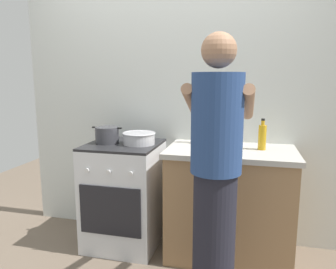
{
  "coord_description": "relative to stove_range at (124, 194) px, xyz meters",
  "views": [
    {
      "loc": [
        0.66,
        -2.34,
        1.45
      ],
      "look_at": [
        0.05,
        0.12,
        1.0
      ],
      "focal_mm": 34.26,
      "sensor_mm": 36.0,
      "label": 1
    }
  ],
  "objects": [
    {
      "name": "utensil_crock",
      "position": [
        0.67,
        0.18,
        0.55
      ],
      "size": [
        0.1,
        0.1,
        0.33
      ],
      "color": "silver",
      "rests_on": "countertop"
    },
    {
      "name": "mixing_bowl",
      "position": [
        0.14,
        0.01,
        0.5
      ],
      "size": [
        0.28,
        0.28,
        0.1
      ],
      "color": "#B7B7BC",
      "rests_on": "stove_range"
    },
    {
      "name": "countertop",
      "position": [
        0.9,
        0.0,
        0.0
      ],
      "size": [
        1.0,
        0.6,
        0.9
      ],
      "color": "#99724C",
      "rests_on": "ground"
    },
    {
      "name": "pot",
      "position": [
        -0.14,
        -0.01,
        0.52
      ],
      "size": [
        0.27,
        0.2,
        0.14
      ],
      "color": "#38383D",
      "rests_on": "stove_range"
    },
    {
      "name": "back_wall",
      "position": [
        0.55,
        0.35,
        0.8
      ],
      "size": [
        3.2,
        0.1,
        2.5
      ],
      "color": "silver",
      "rests_on": "ground"
    },
    {
      "name": "oil_bottle",
      "position": [
        1.13,
        0.04,
        0.55
      ],
      "size": [
        0.06,
        0.06,
        0.24
      ],
      "color": "gold",
      "rests_on": "countertop"
    },
    {
      "name": "stove_range",
      "position": [
        0.0,
        0.0,
        0.0
      ],
      "size": [
        0.6,
        0.62,
        0.9
      ],
      "color": "silver",
      "rests_on": "ground"
    },
    {
      "name": "spice_bottle",
      "position": [
        0.86,
        0.05,
        0.49
      ],
      "size": [
        0.04,
        0.04,
        0.08
      ],
      "color": "silver",
      "rests_on": "countertop"
    },
    {
      "name": "person",
      "position": [
        0.84,
        -0.64,
        0.41
      ],
      "size": [
        0.41,
        0.5,
        1.7
      ],
      "color": "black",
      "rests_on": "ground"
    },
    {
      "name": "ground",
      "position": [
        0.35,
        -0.15,
        -0.45
      ],
      "size": [
        6.0,
        6.0,
        0.0
      ],
      "primitive_type": "plane",
      "color": "#6B5B4C"
    }
  ]
}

